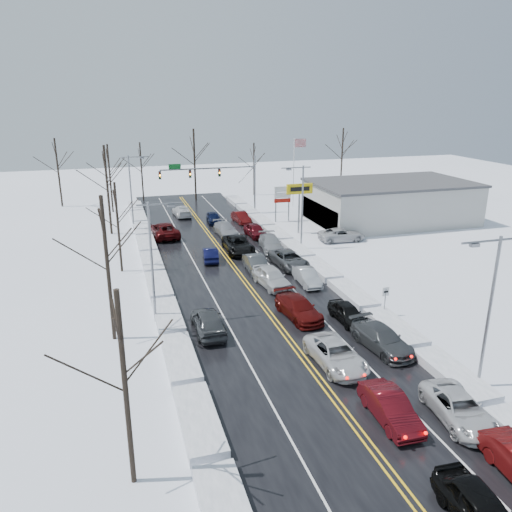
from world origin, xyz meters
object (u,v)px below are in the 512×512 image
object	(u,v)px
flagpole	(295,167)
dealership_building	(390,202)
traffic_signal_mast	(219,175)
oncoming_car_0	(211,260)
tires_plus_sign	(299,192)

from	to	relation	value
flagpole	dealership_building	bearing A→B (deg)	-53.73
traffic_signal_mast	dealership_building	world-z (taller)	traffic_signal_mast
dealership_building	oncoming_car_0	bearing A→B (deg)	-160.23
dealership_building	oncoming_car_0	xyz separation A→B (m)	(-25.76, -9.26, -2.66)
traffic_signal_mast	tires_plus_sign	xyz separation A→B (m)	(7.05, -12.00, -0.49)
tires_plus_sign	dealership_building	xyz separation A→B (m)	(13.48, 2.01, -2.34)
tires_plus_sign	dealership_building	distance (m)	13.82
tires_plus_sign	flagpole	xyz separation A→B (m)	(4.67, 14.01, 0.93)
traffic_signal_mast	flagpole	size ratio (longest dim) A/B	1.33
traffic_signal_mast	oncoming_car_0	bearing A→B (deg)	-105.20
tires_plus_sign	flagpole	size ratio (longest dim) A/B	0.60
tires_plus_sign	oncoming_car_0	bearing A→B (deg)	-149.44
tires_plus_sign	oncoming_car_0	xyz separation A→B (m)	(-12.28, -7.25, -4.99)
oncoming_car_0	traffic_signal_mast	bearing A→B (deg)	-97.53
traffic_signal_mast	oncoming_car_0	size ratio (longest dim) A/B	3.23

